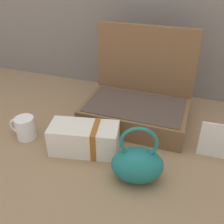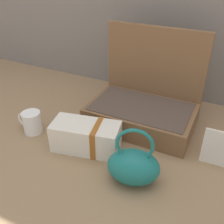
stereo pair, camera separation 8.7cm
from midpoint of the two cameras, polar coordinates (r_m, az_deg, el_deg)
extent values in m
plane|color=#8C6D4C|center=(1.00, -3.26, -8.79)|extent=(6.00, 6.00, 0.00)
cube|color=brown|center=(1.13, 2.70, -0.72)|extent=(0.43, 0.26, 0.09)
cube|color=#4C3D33|center=(1.10, 2.76, 1.40)|extent=(0.40, 0.24, 0.00)
cube|color=brown|center=(1.18, 4.92, 8.90)|extent=(0.43, 0.02, 0.39)
ellipsoid|color=#196B66|center=(0.87, 2.56, -11.46)|extent=(0.19, 0.15, 0.12)
torus|color=#196B66|center=(0.81, 2.72, -6.82)|extent=(0.12, 0.04, 0.12)
cube|color=silver|center=(0.99, -8.50, -5.73)|extent=(0.27, 0.16, 0.11)
cube|color=#99561E|center=(0.98, -6.02, -5.97)|extent=(0.04, 0.12, 0.11)
cylinder|color=white|center=(1.12, -20.25, -3.31)|extent=(0.08, 0.08, 0.09)
torus|color=white|center=(1.14, -21.92, -2.87)|extent=(0.06, 0.01, 0.06)
cube|color=silver|center=(1.00, 19.36, -6.04)|extent=(0.12, 0.01, 0.14)
camera|label=1|loc=(0.04, -92.86, -1.78)|focal=42.50mm
camera|label=2|loc=(0.04, 87.14, 1.78)|focal=42.50mm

